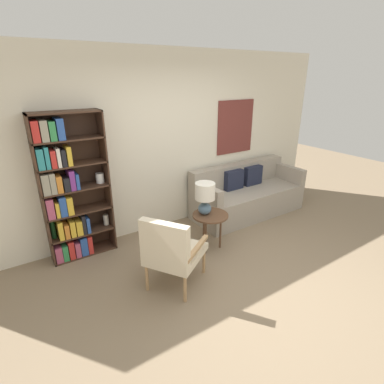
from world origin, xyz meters
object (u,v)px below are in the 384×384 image
Objects in this scene: couch at (246,195)px; side_table at (210,218)px; armchair at (171,249)px; bookshelf at (68,192)px; table_lamp at (205,195)px.

couch is 1.41m from side_table.
armchair is 0.45× the size of couch.
bookshelf is 2.96m from couch.
table_lamp reaches higher than armchair.
side_table is 1.17× the size of table_lamp.
couch is 3.79× the size of side_table.
side_table is (0.88, 0.45, -0.04)m from armchair.
couch is at bearing 26.70° from armchair.
bookshelf is at bearing 175.30° from couch.
bookshelf is at bearing 152.28° from side_table.
armchair reaches higher than couch.
table_lamp is at bearing -26.94° from bookshelf.
bookshelf reaches higher than couch.
bookshelf is 2.11× the size of armchair.
couch is (2.89, -0.24, -0.60)m from bookshelf.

